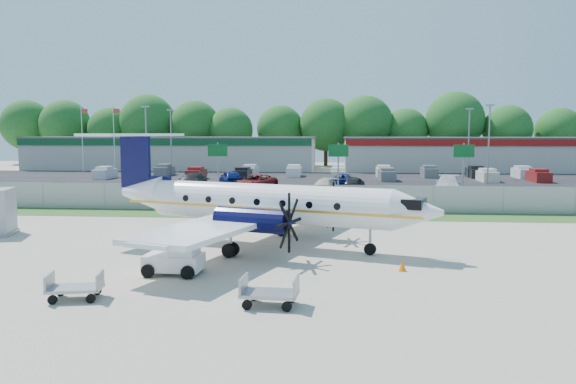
# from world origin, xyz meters

# --- Properties ---
(ground) EXTENTS (170.00, 170.00, 0.00)m
(ground) POSITION_xyz_m (0.00, 0.00, 0.00)
(ground) COLOR #B7AD9A
(ground) RESTS_ON ground
(grass_verge) EXTENTS (170.00, 4.00, 0.02)m
(grass_verge) POSITION_xyz_m (0.00, 12.00, 0.01)
(grass_verge) COLOR #2D561E
(grass_verge) RESTS_ON ground
(access_road) EXTENTS (170.00, 8.00, 0.02)m
(access_road) POSITION_xyz_m (0.00, 19.00, 0.01)
(access_road) COLOR black
(access_road) RESTS_ON ground
(parking_lot) EXTENTS (170.00, 32.00, 0.02)m
(parking_lot) POSITION_xyz_m (0.00, 40.00, 0.01)
(parking_lot) COLOR black
(parking_lot) RESTS_ON ground
(perimeter_fence) EXTENTS (120.00, 0.06, 1.99)m
(perimeter_fence) POSITION_xyz_m (0.00, 14.00, 1.00)
(perimeter_fence) COLOR gray
(perimeter_fence) RESTS_ON ground
(building_west) EXTENTS (46.40, 12.40, 5.24)m
(building_west) POSITION_xyz_m (-24.00, 61.98, 2.63)
(building_west) COLOR beige
(building_west) RESTS_ON ground
(building_east) EXTENTS (44.40, 12.40, 5.24)m
(building_east) POSITION_xyz_m (26.00, 61.98, 2.63)
(building_east) COLOR beige
(building_east) RESTS_ON ground
(sign_left) EXTENTS (1.80, 0.26, 5.00)m
(sign_left) POSITION_xyz_m (-8.00, 22.91, 3.61)
(sign_left) COLOR gray
(sign_left) RESTS_ON ground
(sign_mid) EXTENTS (1.80, 0.26, 5.00)m
(sign_mid) POSITION_xyz_m (3.00, 22.91, 3.61)
(sign_mid) COLOR gray
(sign_mid) RESTS_ON ground
(sign_right) EXTENTS (1.80, 0.26, 5.00)m
(sign_right) POSITION_xyz_m (14.00, 22.91, 3.61)
(sign_right) COLOR gray
(sign_right) RESTS_ON ground
(flagpole_west) EXTENTS (1.06, 0.12, 10.00)m
(flagpole_west) POSITION_xyz_m (-35.92, 55.00, 5.64)
(flagpole_west) COLOR white
(flagpole_west) RESTS_ON ground
(flagpole_east) EXTENTS (1.06, 0.12, 10.00)m
(flagpole_east) POSITION_xyz_m (-30.92, 55.00, 5.64)
(flagpole_east) COLOR white
(flagpole_east) RESTS_ON ground
(light_pole_nw) EXTENTS (0.90, 0.35, 9.09)m
(light_pole_nw) POSITION_xyz_m (-20.00, 38.00, 5.23)
(light_pole_nw) COLOR gray
(light_pole_nw) RESTS_ON ground
(light_pole_ne) EXTENTS (0.90, 0.35, 9.09)m
(light_pole_ne) POSITION_xyz_m (20.00, 38.00, 5.23)
(light_pole_ne) COLOR gray
(light_pole_ne) RESTS_ON ground
(light_pole_sw) EXTENTS (0.90, 0.35, 9.09)m
(light_pole_sw) POSITION_xyz_m (-20.00, 48.00, 5.23)
(light_pole_sw) COLOR gray
(light_pole_sw) RESTS_ON ground
(light_pole_se) EXTENTS (0.90, 0.35, 9.09)m
(light_pole_se) POSITION_xyz_m (20.00, 48.00, 5.23)
(light_pole_se) COLOR gray
(light_pole_se) RESTS_ON ground
(tree_line) EXTENTS (112.00, 6.00, 14.00)m
(tree_line) POSITION_xyz_m (0.00, 74.00, 0.00)
(tree_line) COLOR #195619
(tree_line) RESTS_ON ground
(aircraft) EXTENTS (19.03, 18.55, 5.84)m
(aircraft) POSITION_xyz_m (-0.96, 1.00, 2.25)
(aircraft) COLOR white
(aircraft) RESTS_ON ground
(pushback_tug) EXTENTS (2.41, 1.78, 1.26)m
(pushback_tug) POSITION_xyz_m (-3.65, -5.28, 0.60)
(pushback_tug) COLOR white
(pushback_tug) RESTS_ON ground
(baggage_cart_near) EXTENTS (1.98, 1.27, 1.01)m
(baggage_cart_near) POSITION_xyz_m (0.76, -9.25, 0.47)
(baggage_cart_near) COLOR gray
(baggage_cart_near) RESTS_ON ground
(baggage_cart_far) EXTENTS (2.00, 1.44, 0.95)m
(baggage_cart_far) POSITION_xyz_m (-6.17, -9.13, 0.44)
(baggage_cart_far) COLOR gray
(baggage_cart_far) RESTS_ON ground
(cone_nose) EXTENTS (0.34, 0.34, 0.48)m
(cone_nose) POSITION_xyz_m (5.80, -3.90, 0.23)
(cone_nose) COLOR orange
(cone_nose) RESTS_ON ground
(cone_port_wing) EXTENTS (0.36, 0.36, 0.52)m
(cone_port_wing) POSITION_xyz_m (-6.07, -7.42, 0.24)
(cone_port_wing) COLOR orange
(cone_port_wing) RESTS_ON ground
(cone_starboard_wing) EXTENTS (0.43, 0.43, 0.61)m
(cone_starboard_wing) POSITION_xyz_m (-0.47, 5.91, 0.29)
(cone_starboard_wing) COLOR orange
(cone_starboard_wing) RESTS_ON ground
(road_car_west) EXTENTS (6.68, 4.25, 1.72)m
(road_car_west) POSITION_xyz_m (-21.02, 18.34, 0.00)
(road_car_west) COLOR #595B5E
(road_car_west) RESTS_ON ground
(road_car_mid) EXTENTS (5.23, 3.50, 1.33)m
(road_car_mid) POSITION_xyz_m (6.65, 20.25, 0.00)
(road_car_mid) COLOR beige
(road_car_mid) RESTS_ON ground
(parked_car_a) EXTENTS (2.53, 5.80, 1.66)m
(parked_car_a) POSITION_xyz_m (-12.19, 29.09, 0.00)
(parked_car_a) COLOR black
(parked_car_a) RESTS_ON ground
(parked_car_b) EXTENTS (4.66, 6.43, 1.63)m
(parked_car_b) POSITION_xyz_m (-5.53, 29.27, 0.00)
(parked_car_b) COLOR maroon
(parked_car_b) RESTS_ON ground
(parked_car_c) EXTENTS (2.87, 4.72, 1.28)m
(parked_car_c) POSITION_xyz_m (1.59, 28.38, 0.00)
(parked_car_c) COLOR beige
(parked_car_c) RESTS_ON ground
(parked_car_d) EXTENTS (2.80, 4.57, 1.45)m
(parked_car_d) POSITION_xyz_m (4.48, 28.64, 0.00)
(parked_car_d) COLOR black
(parked_car_d) RESTS_ON ground
(parked_car_e) EXTENTS (3.50, 6.12, 1.67)m
(parked_car_e) POSITION_xyz_m (13.78, 28.45, 0.00)
(parked_car_e) COLOR silver
(parked_car_e) RESTS_ON ground
(parked_car_f) EXTENTS (3.69, 5.24, 1.66)m
(parked_car_f) POSITION_xyz_m (-9.14, 34.72, 0.00)
(parked_car_f) COLOR navy
(parked_car_f) RESTS_ON ground
(parked_car_g) EXTENTS (3.48, 5.47, 1.41)m
(parked_car_g) POSITION_xyz_m (3.66, 34.24, 0.00)
(parked_car_g) COLOR navy
(parked_car_g) RESTS_ON ground
(far_parking_rows) EXTENTS (56.00, 10.00, 1.60)m
(far_parking_rows) POSITION_xyz_m (0.00, 45.00, 0.00)
(far_parking_rows) COLOR gray
(far_parking_rows) RESTS_ON ground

